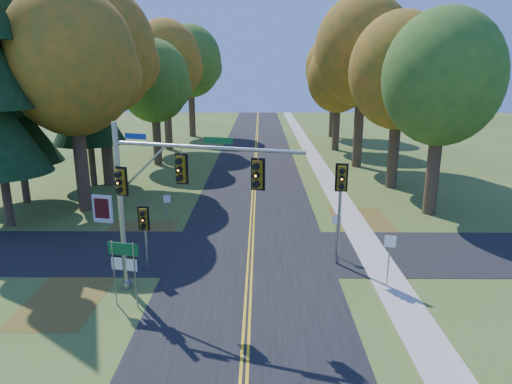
{
  "coord_description": "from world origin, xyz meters",
  "views": [
    {
      "loc": [
        0.49,
        -19.78,
        9.08
      ],
      "look_at": [
        0.28,
        2.03,
        3.2
      ],
      "focal_mm": 32.0,
      "sensor_mm": 36.0,
      "label": 1
    }
  ],
  "objects_px": {
    "traffic_mast": "(161,189)",
    "info_kiosk": "(103,209)",
    "route_sign_cluster": "(124,261)",
    "east_signal_pole": "(341,189)"
  },
  "relations": [
    {
      "from": "info_kiosk",
      "to": "east_signal_pole",
      "type": "bearing_deg",
      "value": -12.93
    },
    {
      "from": "traffic_mast",
      "to": "info_kiosk",
      "type": "bearing_deg",
      "value": 138.92
    },
    {
      "from": "east_signal_pole",
      "to": "info_kiosk",
      "type": "distance_m",
      "value": 15.01
    },
    {
      "from": "route_sign_cluster",
      "to": "east_signal_pole",
      "type": "bearing_deg",
      "value": 36.49
    },
    {
      "from": "traffic_mast",
      "to": "route_sign_cluster",
      "type": "distance_m",
      "value": 3.13
    },
    {
      "from": "traffic_mast",
      "to": "route_sign_cluster",
      "type": "bearing_deg",
      "value": -131.18
    },
    {
      "from": "traffic_mast",
      "to": "info_kiosk",
      "type": "relative_size",
      "value": 4.35
    },
    {
      "from": "traffic_mast",
      "to": "info_kiosk",
      "type": "distance_m",
      "value": 11.53
    },
    {
      "from": "traffic_mast",
      "to": "east_signal_pole",
      "type": "bearing_deg",
      "value": 38.77
    },
    {
      "from": "route_sign_cluster",
      "to": "info_kiosk",
      "type": "xyz_separation_m",
      "value": [
        -4.33,
        10.15,
        -1.05
      ]
    }
  ]
}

